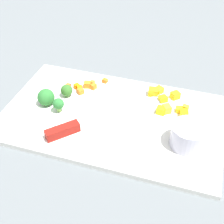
# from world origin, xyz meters

# --- Properties ---
(ground_plane) EXTENTS (4.00, 4.00, 0.00)m
(ground_plane) POSITION_xyz_m (0.00, 0.00, 0.00)
(ground_plane) COLOR slate
(cutting_board) EXTENTS (0.51, 0.31, 0.01)m
(cutting_board) POSITION_xyz_m (0.00, 0.00, 0.01)
(cutting_board) COLOR white
(cutting_board) RESTS_ON ground_plane
(prep_bowl) EXTENTS (0.08, 0.08, 0.05)m
(prep_bowl) POSITION_xyz_m (-0.18, 0.04, 0.04)
(prep_bowl) COLOR #B3B3C5
(prep_bowl) RESTS_ON cutting_board
(chef_knife) EXTENTS (0.23, 0.24, 0.02)m
(chef_knife) POSITION_xyz_m (0.05, 0.05, 0.02)
(chef_knife) COLOR silver
(chef_knife) RESTS_ON cutting_board
(carrot_dice_0) EXTENTS (0.02, 0.02, 0.01)m
(carrot_dice_0) POSITION_xyz_m (0.12, -0.08, 0.02)
(carrot_dice_0) COLOR orange
(carrot_dice_0) RESTS_ON cutting_board
(carrot_dice_1) EXTENTS (0.01, 0.01, 0.01)m
(carrot_dice_1) POSITION_xyz_m (0.09, -0.10, 0.02)
(carrot_dice_1) COLOR orange
(carrot_dice_1) RESTS_ON cutting_board
(carrot_dice_2) EXTENTS (0.01, 0.01, 0.01)m
(carrot_dice_2) POSITION_xyz_m (0.06, -0.12, 0.02)
(carrot_dice_2) COLOR orange
(carrot_dice_2) RESTS_ON cutting_board
(carrot_dice_3) EXTENTS (0.02, 0.02, 0.01)m
(carrot_dice_3) POSITION_xyz_m (0.10, -0.06, 0.02)
(carrot_dice_3) COLOR orange
(carrot_dice_3) RESTS_ON cutting_board
(carrot_dice_4) EXTENTS (0.02, 0.02, 0.01)m
(carrot_dice_4) POSITION_xyz_m (0.11, -0.07, 0.02)
(carrot_dice_4) COLOR orange
(carrot_dice_4) RESTS_ON cutting_board
(carrot_dice_5) EXTENTS (0.01, 0.01, 0.01)m
(carrot_dice_5) POSITION_xyz_m (0.14, -0.07, 0.02)
(carrot_dice_5) COLOR orange
(carrot_dice_5) RESTS_ON cutting_board
(carrot_dice_6) EXTENTS (0.02, 0.02, 0.01)m
(carrot_dice_6) POSITION_xyz_m (0.08, -0.09, 0.02)
(carrot_dice_6) COLOR orange
(carrot_dice_6) RESTS_ON cutting_board
(carrot_dice_7) EXTENTS (0.02, 0.02, 0.02)m
(carrot_dice_7) POSITION_xyz_m (0.10, -0.09, 0.02)
(carrot_dice_7) COLOR orange
(carrot_dice_7) RESTS_ON cutting_board
(pepper_dice_0) EXTENTS (0.02, 0.02, 0.02)m
(pepper_dice_0) POSITION_xyz_m (-0.11, -0.04, 0.02)
(pepper_dice_0) COLOR yellow
(pepper_dice_0) RESTS_ON cutting_board
(pepper_dice_1) EXTENTS (0.02, 0.02, 0.01)m
(pepper_dice_1) POSITION_xyz_m (-0.15, -0.06, 0.02)
(pepper_dice_1) COLOR yellow
(pepper_dice_1) RESTS_ON cutting_board
(pepper_dice_2) EXTENTS (0.03, 0.03, 0.02)m
(pepper_dice_2) POSITION_xyz_m (-0.09, -0.12, 0.02)
(pepper_dice_2) COLOR yellow
(pepper_dice_2) RESTS_ON cutting_board
(pepper_dice_3) EXTENTS (0.03, 0.03, 0.01)m
(pepper_dice_3) POSITION_xyz_m (-0.10, -0.09, 0.02)
(pepper_dice_3) COLOR yellow
(pepper_dice_3) RESTS_ON cutting_board
(pepper_dice_4) EXTENTS (0.02, 0.02, 0.02)m
(pepper_dice_4) POSITION_xyz_m (-0.16, -0.05, 0.02)
(pepper_dice_4) COLOR yellow
(pepper_dice_4) RESTS_ON cutting_board
(pepper_dice_5) EXTENTS (0.02, 0.03, 0.02)m
(pepper_dice_5) POSITION_xyz_m (-0.12, -0.05, 0.02)
(pepper_dice_5) COLOR yellow
(pepper_dice_5) RESTS_ON cutting_board
(pepper_dice_6) EXTENTS (0.03, 0.02, 0.02)m
(pepper_dice_6) POSITION_xyz_m (-0.08, -0.11, 0.02)
(pepper_dice_6) COLOR yellow
(pepper_dice_6) RESTS_ON cutting_board
(pepper_dice_7) EXTENTS (0.03, 0.03, 0.02)m
(pepper_dice_7) POSITION_xyz_m (-0.13, -0.11, 0.02)
(pepper_dice_7) COLOR yellow
(pepper_dice_7) RESTS_ON cutting_board
(pepper_dice_8) EXTENTS (0.02, 0.01, 0.01)m
(pepper_dice_8) POSITION_xyz_m (-0.16, -0.07, 0.02)
(pepper_dice_8) COLOR yellow
(pepper_dice_8) RESTS_ON cutting_board
(broccoli_floret_0) EXTENTS (0.03, 0.03, 0.04)m
(broccoli_floret_0) POSITION_xyz_m (0.13, 0.02, 0.03)
(broccoli_floret_0) COLOR #84BB57
(broccoli_floret_0) RESTS_ON cutting_board
(broccoli_floret_1) EXTENTS (0.03, 0.03, 0.03)m
(broccoli_floret_1) POSITION_xyz_m (0.13, -0.04, 0.03)
(broccoli_floret_1) COLOR #7FAE69
(broccoli_floret_1) RESTS_ON cutting_board
(broccoli_floret_2) EXTENTS (0.04, 0.04, 0.04)m
(broccoli_floret_2) POSITION_xyz_m (0.17, 0.01, 0.03)
(broccoli_floret_2) COLOR #80B55C
(broccoli_floret_2) RESTS_ON cutting_board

